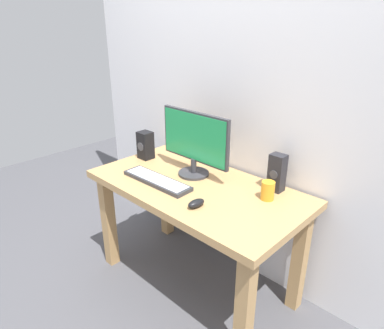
{
  "coord_description": "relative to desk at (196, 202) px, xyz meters",
  "views": [
    {
      "loc": [
        1.25,
        -1.33,
        1.63
      ],
      "look_at": [
        -0.03,
        0.0,
        0.85
      ],
      "focal_mm": 32.06,
      "sensor_mm": 36.0,
      "label": 1
    }
  ],
  "objects": [
    {
      "name": "keyboard_primary",
      "position": [
        -0.19,
        -0.14,
        0.13
      ],
      "size": [
        0.48,
        0.14,
        0.03
      ],
      "color": "#333338",
      "rests_on": "desk"
    },
    {
      "name": "speaker_left",
      "position": [
        -0.54,
        0.06,
        0.21
      ],
      "size": [
        0.09,
        0.09,
        0.19
      ],
      "color": "black",
      "rests_on": "desk"
    },
    {
      "name": "mouse",
      "position": [
        0.18,
        -0.19,
        0.14
      ],
      "size": [
        0.06,
        0.11,
        0.04
      ],
      "primitive_type": "ellipsoid",
      "rotation": [
        0.0,
        0.0,
        -0.1
      ],
      "color": "black",
      "rests_on": "desk"
    },
    {
      "name": "desk",
      "position": [
        0.0,
        0.0,
        0.0
      ],
      "size": [
        1.31,
        0.69,
        0.73
      ],
      "color": "tan",
      "rests_on": "ground_plane"
    },
    {
      "name": "speaker_right",
      "position": [
        0.38,
        0.26,
        0.23
      ],
      "size": [
        0.09,
        0.07,
        0.22
      ],
      "color": "#232328",
      "rests_on": "desk"
    },
    {
      "name": "coffee_mug",
      "position": [
        0.4,
        0.14,
        0.17
      ],
      "size": [
        0.07,
        0.07,
        0.1
      ],
      "primitive_type": "cylinder",
      "color": "orange",
      "rests_on": "desk"
    },
    {
      "name": "wall_back",
      "position": [
        0.0,
        0.39,
        0.89
      ],
      "size": [
        2.76,
        0.04,
        3.0
      ],
      "primitive_type": "cube",
      "color": "silver",
      "rests_on": "ground_plane"
    },
    {
      "name": "monitor",
      "position": [
        -0.11,
        0.1,
        0.34
      ],
      "size": [
        0.52,
        0.19,
        0.4
      ],
      "color": "#333338",
      "rests_on": "desk"
    },
    {
      "name": "ground_plane",
      "position": [
        0.0,
        0.0,
        -0.61
      ],
      "size": [
        6.0,
        6.0,
        0.0
      ],
      "primitive_type": "plane",
      "color": "#4C4C51"
    }
  ]
}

